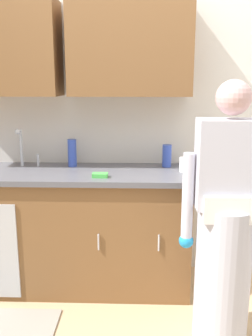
% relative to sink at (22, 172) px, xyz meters
% --- Properties ---
extents(kitchen_wall_with_uppers, '(4.80, 0.44, 2.70)m').
position_rel_sink_xyz_m(kitchen_wall_with_uppers, '(0.75, 0.29, 0.55)').
color(kitchen_wall_with_uppers, beige).
rests_on(kitchen_wall_with_uppers, ground).
extents(counter_cabinet, '(1.90, 0.62, 0.90)m').
position_rel_sink_xyz_m(counter_cabinet, '(0.33, -0.01, -0.48)').
color(counter_cabinet, brown).
rests_on(counter_cabinet, ground).
extents(countertop, '(1.96, 0.66, 0.04)m').
position_rel_sink_xyz_m(countertop, '(0.34, -0.01, -0.01)').
color(countertop, '#595960').
rests_on(countertop, counter_cabinet).
extents(sink, '(0.50, 0.36, 0.35)m').
position_rel_sink_xyz_m(sink, '(0.00, 0.00, 0.00)').
color(sink, '#B7BABF').
rests_on(sink, counter_cabinet).
extents(person_at_sink, '(0.55, 0.34, 1.62)m').
position_rel_sink_xyz_m(person_at_sink, '(1.43, -0.65, -0.23)').
color(person_at_sink, white).
rests_on(person_at_sink, ground).
extents(bottle_soap, '(0.07, 0.07, 0.22)m').
position_rel_sink_xyz_m(bottle_soap, '(0.37, 0.15, 0.12)').
color(bottle_soap, '#334CB2').
rests_on(bottle_soap, countertop).
extents(bottle_water_short, '(0.07, 0.07, 0.18)m').
position_rel_sink_xyz_m(bottle_water_short, '(1.13, 0.16, 0.10)').
color(bottle_water_short, '#334CB2').
rests_on(bottle_water_short, countertop).
extents(cup_by_sink, '(0.08, 0.08, 0.11)m').
position_rel_sink_xyz_m(cup_by_sink, '(1.25, 0.00, 0.07)').
color(cup_by_sink, white).
rests_on(cup_by_sink, countertop).
extents(sponge, '(0.11, 0.07, 0.03)m').
position_rel_sink_xyz_m(sponge, '(0.63, -0.20, 0.03)').
color(sponge, '#4CBF4C').
rests_on(sponge, countertop).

